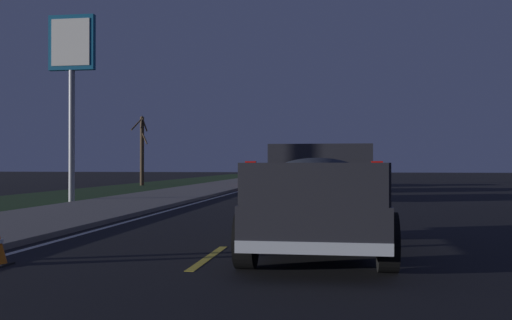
% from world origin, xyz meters
% --- Properties ---
extents(ground, '(144.00, 144.00, 0.00)m').
position_xyz_m(ground, '(27.00, 0.00, 0.00)').
color(ground, black).
extents(sidewalk_shoulder, '(108.00, 4.00, 0.12)m').
position_xyz_m(sidewalk_shoulder, '(27.00, 5.70, 0.06)').
color(sidewalk_shoulder, slate).
rests_on(sidewalk_shoulder, ground).
extents(grass_verge, '(108.00, 6.00, 0.01)m').
position_xyz_m(grass_verge, '(27.00, 10.70, 0.00)').
color(grass_verge, '#1E3819').
rests_on(grass_verge, ground).
extents(lane_markings, '(108.00, 3.54, 0.01)m').
position_xyz_m(lane_markings, '(28.77, 2.55, 0.00)').
color(lane_markings, yellow).
rests_on(lane_markings, ground).
extents(pickup_truck, '(5.43, 2.30, 1.87)m').
position_xyz_m(pickup_truck, '(9.51, -1.75, 0.98)').
color(pickup_truck, '#232328').
rests_on(pickup_truck, ground).
extents(sedan_black, '(4.44, 2.10, 1.54)m').
position_xyz_m(sedan_black, '(31.15, -1.69, 0.78)').
color(sedan_black, black).
rests_on(sedan_black, ground).
extents(sedan_red, '(4.40, 2.02, 1.54)m').
position_xyz_m(sedan_red, '(37.28, 1.54, 0.78)').
color(sedan_red, maroon).
rests_on(sedan_red, ground).
extents(sedan_white, '(4.41, 2.04, 1.54)m').
position_xyz_m(sedan_white, '(23.75, -1.63, 0.78)').
color(sedan_white, silver).
rests_on(sedan_white, ground).
extents(gas_price_sign, '(0.27, 1.90, 7.45)m').
position_xyz_m(gas_price_sign, '(20.79, 8.50, 5.62)').
color(gas_price_sign, '#99999E').
rests_on(gas_price_sign, ground).
extents(bare_tree_far, '(1.13, 1.03, 4.87)m').
position_xyz_m(bare_tree_far, '(37.37, 11.58, 2.58)').
color(bare_tree_far, '#423323').
rests_on(bare_tree_far, ground).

